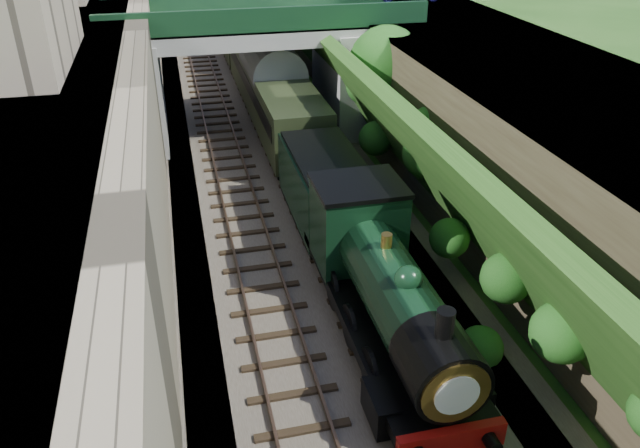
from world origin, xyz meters
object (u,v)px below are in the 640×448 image
(road_bridge, at_px, (270,60))
(tree, at_px, (387,66))
(tender, at_px, (326,192))
(locomotive, at_px, (386,290))

(road_bridge, distance_m, tree, 6.87)
(road_bridge, distance_m, tender, 11.72)
(tree, xyz_separation_m, locomotive, (-4.71, -14.11, -2.75))
(locomotive, xyz_separation_m, tender, (-0.00, 7.36, -0.27))
(tender, bearing_deg, locomotive, -90.00)
(tree, relative_size, tender, 1.10)
(road_bridge, bearing_deg, tender, -88.72)
(road_bridge, xyz_separation_m, locomotive, (0.26, -18.82, -2.18))
(road_bridge, bearing_deg, locomotive, -89.22)
(locomotive, bearing_deg, tree, 71.52)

